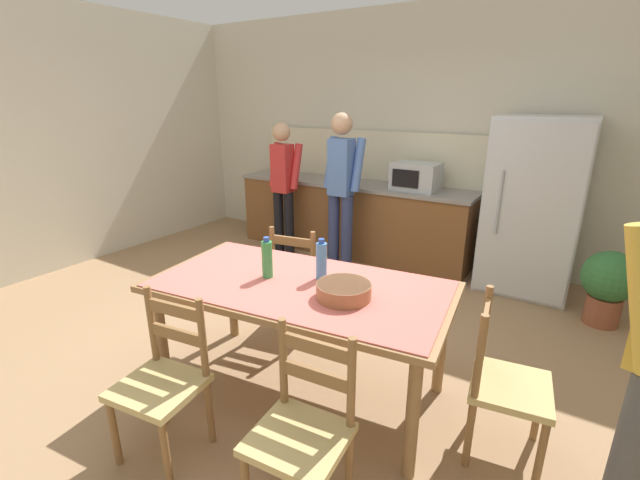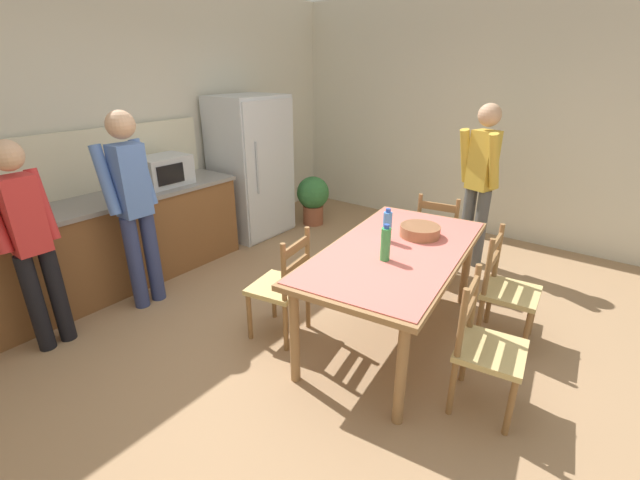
{
  "view_description": "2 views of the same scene",
  "coord_description": "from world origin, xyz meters",
  "px_view_note": "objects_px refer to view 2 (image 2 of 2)",
  "views": [
    {
      "loc": [
        1.81,
        -2.39,
        1.89
      ],
      "look_at": [
        0.26,
        0.05,
        0.93
      ],
      "focal_mm": 24.0,
      "sensor_mm": 36.0,
      "label": 1
    },
    {
      "loc": [
        -2.33,
        -1.71,
        2.09
      ],
      "look_at": [
        -0.05,
        0.01,
        0.9
      ],
      "focal_mm": 24.0,
      "sensor_mm": 36.0,
      "label": 2
    }
  ],
  "objects_px": {
    "chair_side_near_right": "(506,290)",
    "potted_plant": "(313,197)",
    "microwave": "(164,171)",
    "person_at_counter": "(133,202)",
    "refrigerator": "(251,167)",
    "chair_head_end": "(438,237)",
    "person_by_table": "(480,178)",
    "dining_table": "(396,258)",
    "chair_side_far_left": "(282,287)",
    "person_at_sink": "(29,238)",
    "bottle_off_centre": "(387,226)",
    "chair_side_near_left": "(485,347)",
    "bottle_near_centre": "(386,244)",
    "serving_bowl": "(420,230)"
  },
  "relations": [
    {
      "from": "refrigerator",
      "to": "chair_head_end",
      "type": "height_order",
      "value": "refrigerator"
    },
    {
      "from": "chair_side_near_left",
      "to": "potted_plant",
      "type": "relative_size",
      "value": 1.36
    },
    {
      "from": "dining_table",
      "to": "chair_side_far_left",
      "type": "relative_size",
      "value": 2.17
    },
    {
      "from": "serving_bowl",
      "to": "chair_head_end",
      "type": "relative_size",
      "value": 0.35
    },
    {
      "from": "bottle_near_centre",
      "to": "person_by_table",
      "type": "xyz_separation_m",
      "value": [
        2.01,
        0.0,
        0.06
      ]
    },
    {
      "from": "dining_table",
      "to": "bottle_off_centre",
      "type": "distance_m",
      "value": 0.26
    },
    {
      "from": "bottle_off_centre",
      "to": "serving_bowl",
      "type": "height_order",
      "value": "bottle_off_centre"
    },
    {
      "from": "microwave",
      "to": "person_at_counter",
      "type": "height_order",
      "value": "person_at_counter"
    },
    {
      "from": "serving_bowl",
      "to": "potted_plant",
      "type": "xyz_separation_m",
      "value": [
        1.38,
        2.18,
        -0.45
      ]
    },
    {
      "from": "microwave",
      "to": "person_at_sink",
      "type": "distance_m",
      "value": 1.57
    },
    {
      "from": "microwave",
      "to": "dining_table",
      "type": "bearing_deg",
      "value": -85.23
    },
    {
      "from": "microwave",
      "to": "person_by_table",
      "type": "relative_size",
      "value": 0.29
    },
    {
      "from": "dining_table",
      "to": "serving_bowl",
      "type": "relative_size",
      "value": 6.17
    },
    {
      "from": "person_at_counter",
      "to": "bottle_off_centre",
      "type": "bearing_deg",
      "value": -153.73
    },
    {
      "from": "person_at_counter",
      "to": "chair_head_end",
      "type": "bearing_deg",
      "value": -132.58
    },
    {
      "from": "dining_table",
      "to": "bottle_near_centre",
      "type": "relative_size",
      "value": 7.32
    },
    {
      "from": "refrigerator",
      "to": "chair_side_far_left",
      "type": "distance_m",
      "value": 2.43
    },
    {
      "from": "bottle_off_centre",
      "to": "chair_side_near_right",
      "type": "xyz_separation_m",
      "value": [
        0.43,
        -0.85,
        -0.47
      ]
    },
    {
      "from": "bottle_near_centre",
      "to": "chair_side_near_left",
      "type": "distance_m",
      "value": 0.92
    },
    {
      "from": "person_at_counter",
      "to": "dining_table",
      "type": "bearing_deg",
      "value": -157.01
    },
    {
      "from": "serving_bowl",
      "to": "potted_plant",
      "type": "bearing_deg",
      "value": 57.56
    },
    {
      "from": "bottle_off_centre",
      "to": "chair_side_far_left",
      "type": "distance_m",
      "value": 0.96
    },
    {
      "from": "bottle_off_centre",
      "to": "potted_plant",
      "type": "distance_m",
      "value": 2.65
    },
    {
      "from": "chair_side_near_right",
      "to": "potted_plant",
      "type": "distance_m",
      "value": 3.11
    },
    {
      "from": "person_at_counter",
      "to": "potted_plant",
      "type": "xyz_separation_m",
      "value": [
        2.6,
        0.07,
        -0.6
      ]
    },
    {
      "from": "microwave",
      "to": "chair_side_far_left",
      "type": "height_order",
      "value": "microwave"
    },
    {
      "from": "microwave",
      "to": "person_at_counter",
      "type": "bearing_deg",
      "value": -142.02
    },
    {
      "from": "microwave",
      "to": "bottle_off_centre",
      "type": "relative_size",
      "value": 1.85
    },
    {
      "from": "refrigerator",
      "to": "person_at_counter",
      "type": "bearing_deg",
      "value": -165.2
    },
    {
      "from": "chair_side_far_left",
      "to": "potted_plant",
      "type": "height_order",
      "value": "chair_side_far_left"
    },
    {
      "from": "bottle_near_centre",
      "to": "chair_head_end",
      "type": "distance_m",
      "value": 1.54
    },
    {
      "from": "refrigerator",
      "to": "person_at_counter",
      "type": "xyz_separation_m",
      "value": [
        -1.89,
        -0.5,
        0.11
      ]
    },
    {
      "from": "microwave",
      "to": "chair_side_near_left",
      "type": "relative_size",
      "value": 0.55
    },
    {
      "from": "bottle_off_centre",
      "to": "chair_head_end",
      "type": "relative_size",
      "value": 0.3
    },
    {
      "from": "microwave",
      "to": "bottle_off_centre",
      "type": "distance_m",
      "value": 2.48
    },
    {
      "from": "chair_side_near_left",
      "to": "person_at_sink",
      "type": "distance_m",
      "value": 3.25
    },
    {
      "from": "chair_side_far_left",
      "to": "person_at_sink",
      "type": "relative_size",
      "value": 0.56
    },
    {
      "from": "refrigerator",
      "to": "chair_side_near_left",
      "type": "bearing_deg",
      "value": -111.55
    },
    {
      "from": "chair_side_far_left",
      "to": "chair_head_end",
      "type": "relative_size",
      "value": 1.0
    },
    {
      "from": "serving_bowl",
      "to": "chair_side_near_left",
      "type": "relative_size",
      "value": 0.35
    },
    {
      "from": "microwave",
      "to": "chair_head_end",
      "type": "height_order",
      "value": "microwave"
    },
    {
      "from": "chair_head_end",
      "to": "bottle_near_centre",
      "type": "bearing_deg",
      "value": 88.63
    },
    {
      "from": "refrigerator",
      "to": "person_by_table",
      "type": "xyz_separation_m",
      "value": [
        0.77,
        -2.6,
        0.1
      ]
    },
    {
      "from": "bottle_off_centre",
      "to": "chair_head_end",
      "type": "bearing_deg",
      "value": 0.6
    },
    {
      "from": "chair_side_near_left",
      "to": "chair_side_far_left",
      "type": "bearing_deg",
      "value": 89.06
    },
    {
      "from": "microwave",
      "to": "refrigerator",
      "type": "bearing_deg",
      "value": -0.88
    },
    {
      "from": "chair_side_near_right",
      "to": "person_at_counter",
      "type": "distance_m",
      "value": 3.17
    },
    {
      "from": "bottle_near_centre",
      "to": "person_at_counter",
      "type": "xyz_separation_m",
      "value": [
        -0.65,
        2.1,
        0.07
      ]
    },
    {
      "from": "refrigerator",
      "to": "chair_side_near_right",
      "type": "height_order",
      "value": "refrigerator"
    },
    {
      "from": "microwave",
      "to": "bottle_near_centre",
      "type": "height_order",
      "value": "microwave"
    }
  ]
}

